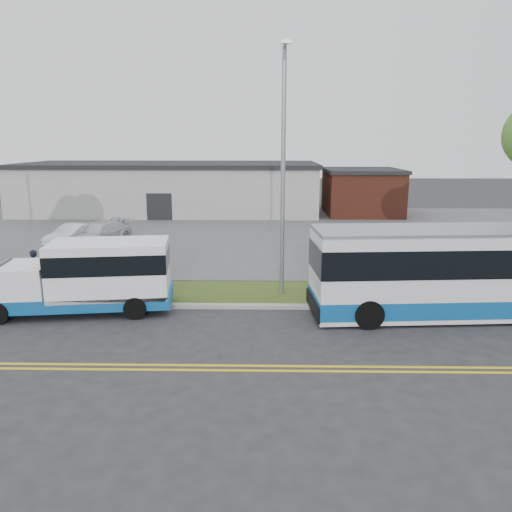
{
  "coord_description": "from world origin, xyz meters",
  "views": [
    {
      "loc": [
        2.33,
        -16.75,
        6.13
      ],
      "look_at": [
        1.95,
        2.94,
        1.6
      ],
      "focal_mm": 35.0,
      "sensor_mm": 36.0,
      "label": 1
    }
  ],
  "objects_px": {
    "streetlight_near": "(283,165)",
    "parked_car_b": "(99,234)",
    "shuttle_bus": "(92,275)",
    "pedestrian": "(35,270)",
    "parked_car_a": "(73,235)",
    "transit_bus": "(472,272)"
  },
  "relations": [
    {
      "from": "pedestrian",
      "to": "shuttle_bus",
      "type": "bearing_deg",
      "value": 126.55
    },
    {
      "from": "pedestrian",
      "to": "parked_car_b",
      "type": "distance_m",
      "value": 9.25
    },
    {
      "from": "parked_car_b",
      "to": "transit_bus",
      "type": "bearing_deg",
      "value": -11.78
    },
    {
      "from": "parked_car_a",
      "to": "parked_car_b",
      "type": "relative_size",
      "value": 0.85
    },
    {
      "from": "streetlight_near",
      "to": "transit_bus",
      "type": "distance_m",
      "value": 7.92
    },
    {
      "from": "streetlight_near",
      "to": "shuttle_bus",
      "type": "distance_m",
      "value": 8.24
    },
    {
      "from": "shuttle_bus",
      "to": "transit_bus",
      "type": "bearing_deg",
      "value": -7.96
    },
    {
      "from": "shuttle_bus",
      "to": "parked_car_a",
      "type": "xyz_separation_m",
      "value": [
        -4.96,
        11.13,
        -0.64
      ]
    },
    {
      "from": "streetlight_near",
      "to": "parked_car_b",
      "type": "bearing_deg",
      "value": 138.0
    },
    {
      "from": "transit_bus",
      "to": "parked_car_a",
      "type": "height_order",
      "value": "transit_bus"
    },
    {
      "from": "shuttle_bus",
      "to": "streetlight_near",
      "type": "bearing_deg",
      "value": 8.65
    },
    {
      "from": "parked_car_a",
      "to": "transit_bus",
      "type": "bearing_deg",
      "value": -11.87
    },
    {
      "from": "streetlight_near",
      "to": "parked_car_b",
      "type": "xyz_separation_m",
      "value": [
        -10.61,
        9.56,
        -4.46
      ]
    },
    {
      "from": "shuttle_bus",
      "to": "pedestrian",
      "type": "distance_m",
      "value": 4.02
    },
    {
      "from": "parked_car_a",
      "to": "pedestrian",
      "type": "bearing_deg",
      "value": -59.72
    },
    {
      "from": "streetlight_near",
      "to": "parked_car_a",
      "type": "bearing_deg",
      "value": 142.77
    },
    {
      "from": "parked_car_b",
      "to": "shuttle_bus",
      "type": "bearing_deg",
      "value": -50.5
    },
    {
      "from": "transit_bus",
      "to": "parked_car_a",
      "type": "distance_m",
      "value": 21.8
    },
    {
      "from": "pedestrian",
      "to": "parked_car_a",
      "type": "bearing_deg",
      "value": -96.14
    },
    {
      "from": "pedestrian",
      "to": "parked_car_b",
      "type": "bearing_deg",
      "value": -104.95
    },
    {
      "from": "streetlight_near",
      "to": "shuttle_bus",
      "type": "xyz_separation_m",
      "value": [
        -7.0,
        -2.04,
        -3.84
      ]
    },
    {
      "from": "streetlight_near",
      "to": "parked_car_a",
      "type": "relative_size",
      "value": 2.4
    }
  ]
}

